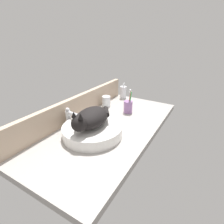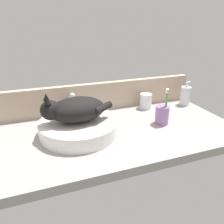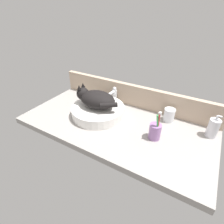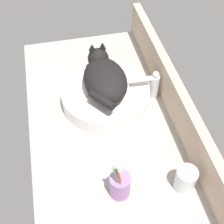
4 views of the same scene
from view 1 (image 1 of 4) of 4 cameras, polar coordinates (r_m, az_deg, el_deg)
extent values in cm
cube|color=#9E9993|center=(120.43, -1.02, -5.43)|extent=(123.11, 59.70, 4.00)
cube|color=tan|center=(131.37, -11.56, 1.60)|extent=(123.11, 3.60, 16.18)
cylinder|color=white|center=(108.42, -6.42, -6.00)|extent=(36.49, 36.49, 6.64)
ellipsoid|color=black|center=(104.26, -6.64, -1.81)|extent=(25.69, 18.04, 11.00)
sphere|color=black|center=(95.20, -10.70, -3.77)|extent=(8.80, 8.80, 8.80)
cone|color=black|center=(90.84, -10.25, -1.34)|extent=(2.80, 2.80, 3.20)
cone|color=black|center=(93.44, -12.39, -0.78)|extent=(2.80, 2.80, 3.20)
cylinder|color=black|center=(110.27, -1.91, 0.15)|extent=(10.73, 9.15, 3.20)
cylinder|color=silver|center=(120.45, -13.98, -2.17)|extent=(3.60, 3.60, 11.00)
cylinder|color=silver|center=(114.96, -12.53, -0.62)|extent=(2.86, 10.12, 2.20)
sphere|color=silver|center=(117.70, -14.30, 0.75)|extent=(2.80, 2.80, 2.80)
cylinder|color=silver|center=(169.60, 3.69, 6.43)|extent=(6.12, 6.12, 11.50)
cylinder|color=silver|center=(167.54, 3.75, 8.76)|extent=(1.20, 1.20, 2.80)
cylinder|color=silver|center=(168.21, 3.96, 9.31)|extent=(2.20, 1.00, 1.00)
cylinder|color=#996BA8|center=(138.45, 5.26, 1.70)|extent=(6.89, 6.89, 9.43)
cylinder|color=#D13838|center=(137.99, 5.70, 3.47)|extent=(1.34, 2.94, 17.00)
cube|color=white|center=(135.21, 5.85, 6.84)|extent=(1.26, 1.08, 2.51)
cylinder|color=green|center=(137.64, 5.87, 3.41)|extent=(2.66, 3.52, 16.94)
cube|color=white|center=(134.85, 6.03, 6.78)|extent=(1.45, 1.16, 2.61)
cylinder|color=white|center=(150.19, -1.89, 3.53)|extent=(7.06, 7.06, 8.90)
cylinder|color=silver|center=(150.94, -1.87, 2.79)|extent=(6.22, 6.22, 4.73)
camera|label=2|loc=(0.67, 60.07, 4.91)|focal=35.00mm
camera|label=3|loc=(1.38, 45.46, 21.83)|focal=28.00mm
camera|label=4|loc=(1.72, 20.03, 36.33)|focal=50.00mm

